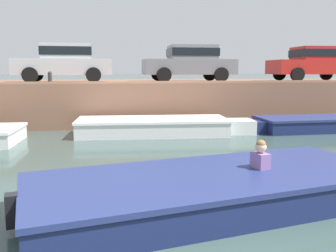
{
  "coord_description": "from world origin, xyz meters",
  "views": [
    {
      "loc": [
        -0.74,
        -1.42,
        2.17
      ],
      "look_at": [
        0.28,
        4.34,
        1.29
      ],
      "focal_mm": 40.0,
      "sensor_mm": 36.0,
      "label": 1
    }
  ],
  "objects_px": {
    "boat_moored_east_navy": "(312,124)",
    "car_right_inner_red": "(315,62)",
    "motorboat_passing": "(230,187)",
    "boat_moored_central_white": "(160,126)",
    "car_left_inner_silver": "(64,61)",
    "mooring_bollard_mid": "(50,77)",
    "car_centre_grey": "(190,62)"
  },
  "relations": [
    {
      "from": "motorboat_passing",
      "to": "car_left_inner_silver",
      "type": "height_order",
      "value": "car_left_inner_silver"
    },
    {
      "from": "boat_moored_central_white",
      "to": "mooring_bollard_mid",
      "type": "height_order",
      "value": "mooring_bollard_mid"
    },
    {
      "from": "car_centre_grey",
      "to": "boat_moored_east_navy",
      "type": "bearing_deg",
      "value": -46.07
    },
    {
      "from": "car_left_inner_silver",
      "to": "mooring_bollard_mid",
      "type": "relative_size",
      "value": 8.76
    },
    {
      "from": "boat_moored_east_navy",
      "to": "car_left_inner_silver",
      "type": "distance_m",
      "value": 9.95
    },
    {
      "from": "motorboat_passing",
      "to": "car_right_inner_red",
      "type": "relative_size",
      "value": 1.82
    },
    {
      "from": "car_left_inner_silver",
      "to": "mooring_bollard_mid",
      "type": "height_order",
      "value": "car_left_inner_silver"
    },
    {
      "from": "boat_moored_central_white",
      "to": "mooring_bollard_mid",
      "type": "bearing_deg",
      "value": 155.53
    },
    {
      "from": "car_centre_grey",
      "to": "car_right_inner_red",
      "type": "height_order",
      "value": "same"
    },
    {
      "from": "car_left_inner_silver",
      "to": "car_right_inner_red",
      "type": "xyz_separation_m",
      "value": [
        11.17,
        -0.0,
        0.0
      ]
    },
    {
      "from": "boat_moored_central_white",
      "to": "motorboat_passing",
      "type": "bearing_deg",
      "value": -88.99
    },
    {
      "from": "boat_moored_east_navy",
      "to": "car_centre_grey",
      "type": "distance_m",
      "value": 5.73
    },
    {
      "from": "boat_moored_east_navy",
      "to": "car_right_inner_red",
      "type": "xyz_separation_m",
      "value": [
        2.25,
        3.79,
        2.27
      ]
    },
    {
      "from": "motorboat_passing",
      "to": "car_right_inner_red",
      "type": "height_order",
      "value": "car_right_inner_red"
    },
    {
      "from": "motorboat_passing",
      "to": "car_right_inner_red",
      "type": "bearing_deg",
      "value": 53.48
    },
    {
      "from": "boat_moored_east_navy",
      "to": "car_right_inner_red",
      "type": "bearing_deg",
      "value": 59.23
    },
    {
      "from": "boat_moored_east_navy",
      "to": "mooring_bollard_mid",
      "type": "bearing_deg",
      "value": 168.74
    },
    {
      "from": "boat_moored_central_white",
      "to": "car_left_inner_silver",
      "type": "bearing_deg",
      "value": 132.86
    },
    {
      "from": "boat_moored_central_white",
      "to": "boat_moored_east_navy",
      "type": "height_order",
      "value": "boat_moored_central_white"
    },
    {
      "from": "boat_moored_central_white",
      "to": "boat_moored_east_navy",
      "type": "bearing_deg",
      "value": -1.55
    },
    {
      "from": "boat_moored_central_white",
      "to": "mooring_bollard_mid",
      "type": "relative_size",
      "value": 13.66
    },
    {
      "from": "motorboat_passing",
      "to": "car_centre_grey",
      "type": "xyz_separation_m",
      "value": [
        1.77,
        10.36,
        2.25
      ]
    },
    {
      "from": "motorboat_passing",
      "to": "mooring_bollard_mid",
      "type": "relative_size",
      "value": 16.25
    },
    {
      "from": "boat_moored_east_navy",
      "to": "motorboat_passing",
      "type": "bearing_deg",
      "value": -129.49
    },
    {
      "from": "boat_moored_central_white",
      "to": "car_right_inner_red",
      "type": "height_order",
      "value": "car_right_inner_red"
    },
    {
      "from": "boat_moored_east_navy",
      "to": "car_left_inner_silver",
      "type": "bearing_deg",
      "value": 156.97
    },
    {
      "from": "boat_moored_east_navy",
      "to": "car_right_inner_red",
      "type": "height_order",
      "value": "car_right_inner_red"
    },
    {
      "from": "car_left_inner_silver",
      "to": "car_centre_grey",
      "type": "xyz_separation_m",
      "value": [
        5.27,
        -0.0,
        -0.0
      ]
    },
    {
      "from": "boat_moored_east_navy",
      "to": "mooring_bollard_mid",
      "type": "xyz_separation_m",
      "value": [
        -9.27,
        1.85,
        1.67
      ]
    },
    {
      "from": "car_left_inner_silver",
      "to": "car_right_inner_red",
      "type": "relative_size",
      "value": 0.98
    },
    {
      "from": "boat_moored_central_white",
      "to": "boat_moored_east_navy",
      "type": "distance_m",
      "value": 5.54
    },
    {
      "from": "car_left_inner_silver",
      "to": "car_right_inner_red",
      "type": "distance_m",
      "value": 11.17
    }
  ]
}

